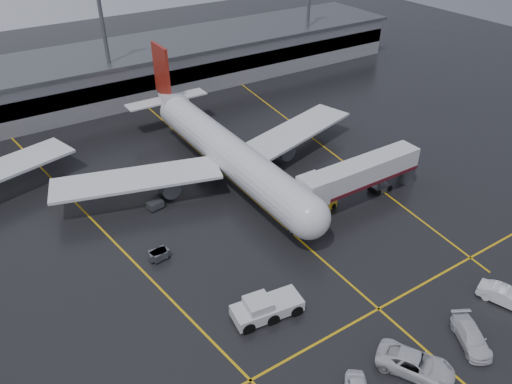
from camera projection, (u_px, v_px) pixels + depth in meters
ground at (260, 206)px, 65.74m from camera, size 220.00×220.00×0.00m
apron_line_centre at (260, 206)px, 65.74m from camera, size 0.25×90.00×0.02m
apron_line_stop at (379, 309)px, 50.28m from camera, size 60.00×0.25×0.02m
apron_line_left at (89, 216)px, 63.68m from camera, size 9.99×69.35×0.02m
apron_line_right at (318, 143)px, 80.93m from camera, size 7.57×69.64×0.02m
terminal at (127, 71)px, 97.05m from camera, size 122.00×19.00×8.60m
light_mast_mid at (103, 29)px, 85.04m from camera, size 3.00×1.20×25.45m
main_airliner at (223, 149)px, 70.25m from camera, size 48.80×45.60×14.10m
jet_bridge at (361, 175)px, 64.76m from camera, size 19.90×3.40×6.05m
pushback_tractor at (265, 308)px, 49.04m from camera, size 7.42×3.90×2.54m
belt_loader at (323, 205)px, 64.84m from camera, size 3.84×2.06×2.34m
service_van_a at (415, 364)px, 43.56m from camera, size 6.15×7.49×1.90m
service_van_b at (471, 337)px, 46.27m from camera, size 4.66×5.99×1.62m
service_van_c at (506, 296)px, 50.53m from camera, size 3.60×5.73×1.78m
baggage_cart_a at (160, 254)px, 56.47m from camera, size 2.23×1.70×1.12m
baggage_cart_b at (158, 255)px, 56.43m from camera, size 2.17×1.58×1.12m
baggage_cart_c at (155, 205)px, 64.83m from camera, size 2.20×1.64×1.12m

